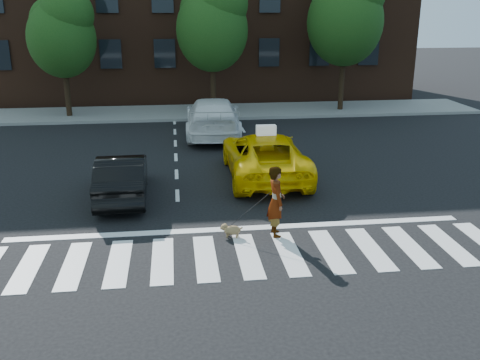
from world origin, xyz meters
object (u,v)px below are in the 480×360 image
object	(u,v)px
tree_right	(346,12)
woman	(276,201)
black_sedan	(122,176)
dog	(231,230)
taxi	(265,155)
white_suv	(213,117)
tree_mid	(213,21)
tree_left	(62,30)

from	to	relation	value
tree_right	woman	size ratio (longest dim) A/B	4.19
tree_right	black_sedan	bearing A→B (deg)	-130.64
woman	dog	size ratio (longest dim) A/B	3.18
taxi	black_sedan	world-z (taller)	taxi
tree_right	white_suv	xyz separation A→B (m)	(-7.42, -4.71, -4.42)
dog	taxi	bearing A→B (deg)	91.67
tree_mid	black_sedan	world-z (taller)	tree_mid
white_suv	tree_left	bearing A→B (deg)	-30.59
black_sedan	woman	bearing A→B (deg)	139.25
tree_right	dog	size ratio (longest dim) A/B	13.31
woman	tree_left	bearing A→B (deg)	23.84
taxi	black_sedan	bearing A→B (deg)	18.87
tree_left	dog	distance (m)	17.74
tree_right	woman	world-z (taller)	tree_right
tree_right	white_suv	distance (m)	9.83
white_suv	woman	bearing A→B (deg)	96.84
tree_mid	dog	xyz separation A→B (m)	(-0.82, -15.88, -4.65)
woman	dog	distance (m)	1.36
tree_left	tree_right	distance (m)	14.52
tree_left	black_sedan	distance (m)	13.63
black_sedan	dog	size ratio (longest dim) A/B	7.09
tree_mid	white_suv	distance (m)	6.19
tree_left	dog	size ratio (longest dim) A/B	11.24
tree_left	woman	world-z (taller)	tree_left
white_suv	tree_right	bearing A→B (deg)	-144.59
tree_mid	tree_right	world-z (taller)	tree_right
tree_left	tree_mid	distance (m)	7.51
tree_left	tree_mid	size ratio (longest dim) A/B	0.92
tree_right	woman	xyz separation A→B (m)	(-6.67, -15.90, -4.34)
tree_mid	dog	bearing A→B (deg)	-92.97
tree_mid	taxi	distance (m)	11.80
taxi	woman	distance (m)	4.89
tree_left	black_sedan	world-z (taller)	tree_left
white_suv	woman	xyz separation A→B (m)	(0.75, -11.19, 0.07)
tree_left	black_sedan	bearing A→B (deg)	-73.50
tree_mid	black_sedan	distance (m)	13.76
taxi	dog	world-z (taller)	taxi
taxi	white_suv	size ratio (longest dim) A/B	0.94
tree_mid	white_suv	xyz separation A→B (m)	(-0.42, -4.71, -4.01)
tree_left	tree_right	size ratio (longest dim) A/B	0.84
tree_left	tree_mid	world-z (taller)	tree_mid
tree_mid	dog	distance (m)	16.57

